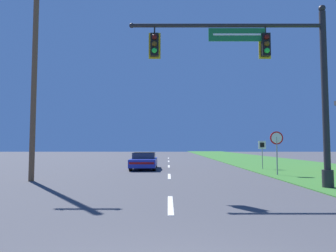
% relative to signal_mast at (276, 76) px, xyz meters
% --- Properties ---
extents(grass_verge_right, '(10.00, 110.00, 0.04)m').
position_rel_signal_mast_xyz_m(grass_verge_right, '(6.08, 20.67, -4.56)').
color(grass_verge_right, '#38752D').
rests_on(grass_verge_right, ground).
extents(road_center_line, '(0.16, 34.80, 0.01)m').
position_rel_signal_mast_xyz_m(road_center_line, '(-4.42, 12.67, -4.58)').
color(road_center_line, silver).
rests_on(road_center_line, ground).
extents(signal_mast, '(8.32, 0.47, 7.58)m').
position_rel_signal_mast_xyz_m(signal_mast, '(0.00, 0.00, 0.00)').
color(signal_mast, '#232326').
rests_on(signal_mast, grass_verge_right).
extents(car_ahead, '(1.87, 4.58, 1.19)m').
position_rel_signal_mast_xyz_m(car_ahead, '(-6.25, 9.93, -3.98)').
color(car_ahead, black).
rests_on(car_ahead, ground).
extents(stop_sign, '(0.76, 0.07, 2.50)m').
position_rel_signal_mast_xyz_m(stop_sign, '(1.81, 5.14, -2.72)').
color(stop_sign, gray).
rests_on(stop_sign, grass_verge_right).
extents(route_sign_post, '(0.55, 0.06, 2.03)m').
position_rel_signal_mast_xyz_m(route_sign_post, '(2.40, 9.73, -3.05)').
color(route_sign_post, gray).
rests_on(route_sign_post, grass_verge_right).
extents(utility_pole_near, '(1.80, 0.26, 10.46)m').
position_rel_signal_mast_xyz_m(utility_pole_near, '(-11.14, 2.44, 0.81)').
color(utility_pole_near, brown).
rests_on(utility_pole_near, ground).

